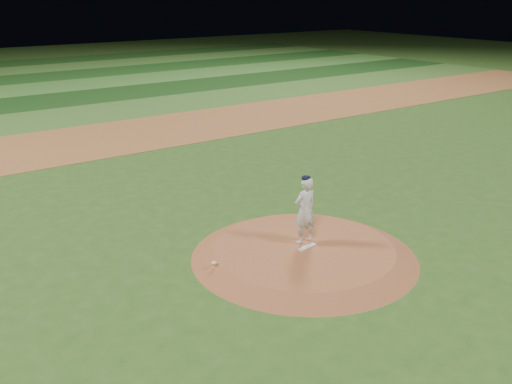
% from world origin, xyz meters
% --- Properties ---
extents(ground, '(120.00, 120.00, 0.00)m').
position_xyz_m(ground, '(0.00, 0.00, 0.00)').
color(ground, '#2F561B').
rests_on(ground, ground).
extents(infield_dirt_band, '(70.00, 6.00, 0.02)m').
position_xyz_m(infield_dirt_band, '(0.00, 14.00, 0.01)').
color(infield_dirt_band, '#9C5E30').
rests_on(infield_dirt_band, ground).
extents(outfield_stripe_0, '(70.00, 5.00, 0.02)m').
position_xyz_m(outfield_stripe_0, '(0.00, 19.50, 0.01)').
color(outfield_stripe_0, '#3E6B27').
rests_on(outfield_stripe_0, ground).
extents(outfield_stripe_1, '(70.00, 5.00, 0.02)m').
position_xyz_m(outfield_stripe_1, '(0.00, 24.50, 0.01)').
color(outfield_stripe_1, '#173F14').
rests_on(outfield_stripe_1, ground).
extents(outfield_stripe_2, '(70.00, 5.00, 0.02)m').
position_xyz_m(outfield_stripe_2, '(0.00, 29.50, 0.01)').
color(outfield_stripe_2, '#3D7A2C').
rests_on(outfield_stripe_2, ground).
extents(pitchers_mound, '(5.50, 5.50, 0.25)m').
position_xyz_m(pitchers_mound, '(0.00, 0.00, 0.12)').
color(pitchers_mound, '#9F5731').
rests_on(pitchers_mound, ground).
extents(pitching_rubber, '(0.56, 0.21, 0.03)m').
position_xyz_m(pitching_rubber, '(0.05, -0.05, 0.26)').
color(pitching_rubber, silver).
rests_on(pitching_rubber, pitchers_mound).
extents(rosin_bag, '(0.13, 0.13, 0.07)m').
position_xyz_m(rosin_bag, '(-2.26, 0.51, 0.29)').
color(rosin_bag, silver).
rests_on(rosin_bag, pitchers_mound).
extents(pitcher_on_mound, '(0.62, 0.42, 1.75)m').
position_xyz_m(pitcher_on_mound, '(0.19, 0.23, 1.11)').
color(pitcher_on_mound, silver).
rests_on(pitcher_on_mound, pitchers_mound).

